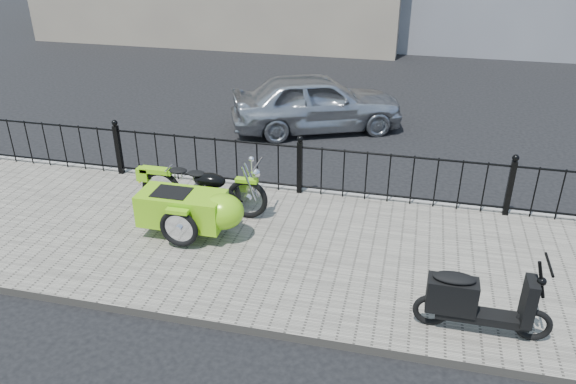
% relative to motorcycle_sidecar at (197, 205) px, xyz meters
% --- Properties ---
extents(ground, '(120.00, 120.00, 0.00)m').
position_rel_motorcycle_sidecar_xyz_m(ground, '(1.25, 0.41, -0.59)').
color(ground, black).
rests_on(ground, ground).
extents(sidewalk, '(30.00, 3.80, 0.12)m').
position_rel_motorcycle_sidecar_xyz_m(sidewalk, '(1.25, -0.09, -0.53)').
color(sidewalk, '#696359').
rests_on(sidewalk, ground).
extents(curb, '(30.00, 0.10, 0.12)m').
position_rel_motorcycle_sidecar_xyz_m(curb, '(1.25, 1.85, -0.53)').
color(curb, gray).
rests_on(curb, ground).
extents(iron_fence, '(14.11, 0.11, 1.08)m').
position_rel_motorcycle_sidecar_xyz_m(iron_fence, '(1.25, 1.71, -0.01)').
color(iron_fence, black).
rests_on(iron_fence, sidewalk).
extents(motorcycle_sidecar, '(2.28, 1.48, 0.98)m').
position_rel_motorcycle_sidecar_xyz_m(motorcycle_sidecar, '(0.00, 0.00, 0.00)').
color(motorcycle_sidecar, black).
rests_on(motorcycle_sidecar, sidewalk).
extents(scooter, '(1.60, 0.47, 1.08)m').
position_rel_motorcycle_sidecar_xyz_m(scooter, '(4.03, -1.42, -0.05)').
color(scooter, black).
rests_on(scooter, sidewalk).
extents(spare_tire, '(0.52, 0.47, 0.61)m').
position_rel_motorcycle_sidecar_xyz_m(spare_tire, '(0.24, 0.34, -0.17)').
color(spare_tire, black).
rests_on(spare_tire, sidewalk).
extents(sedan_car, '(4.23, 3.01, 1.34)m').
position_rel_motorcycle_sidecar_xyz_m(sedan_car, '(0.88, 5.25, 0.07)').
color(sedan_car, '#A8ABAF').
rests_on(sedan_car, ground).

